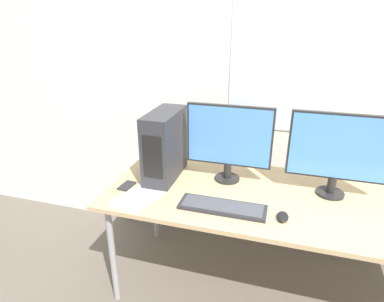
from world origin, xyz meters
name	(u,v)px	position (x,y,z in m)	size (l,w,h in m)	color
wall_back	(302,81)	(0.00, 0.98, 1.35)	(8.00, 0.07, 2.70)	silver
desk	(290,205)	(0.00, 0.43, 0.71)	(2.24, 0.85, 0.75)	tan
pc_tower	(165,145)	(-0.82, 0.49, 0.98)	(0.17, 0.42, 0.45)	#2D2D33
monitor_main	(229,140)	(-0.41, 0.56, 1.03)	(0.54, 0.16, 0.51)	black
monitor_right_near	(338,151)	(0.22, 0.54, 1.04)	(0.56, 0.16, 0.51)	black
keyboard	(222,207)	(-0.37, 0.20, 0.76)	(0.49, 0.16, 0.02)	#28282D
mouse	(283,217)	(-0.04, 0.20, 0.77)	(0.06, 0.10, 0.03)	black
cell_phone	(127,186)	(-1.01, 0.28, 0.76)	(0.08, 0.13, 0.01)	#232328
paper_sheet_left	(138,198)	(-0.88, 0.17, 0.75)	(0.29, 0.34, 0.00)	white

